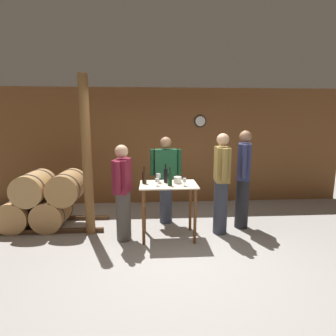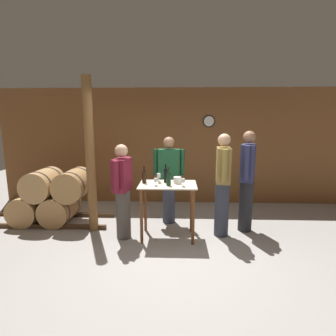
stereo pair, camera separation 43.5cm
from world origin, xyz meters
The scene contains 17 objects.
ground_plane centered at (0.00, 0.00, 0.00)m, with size 14.00×14.00×0.00m, color #9E9993.
back_wall centered at (0.00, 2.52, 1.35)m, with size 8.40×0.08×2.70m.
barrel_rack centered at (-2.40, 1.11, 0.51)m, with size 2.53×0.77×1.06m.
tasting_table centered at (-0.14, 0.53, 0.72)m, with size 0.94×0.63×0.93m.
wooden_post centered at (-1.50, 0.79, 1.35)m, with size 0.16×0.16×2.70m.
wine_bottle_far_left centered at (-0.53, 0.59, 1.04)m, with size 0.07×0.07×0.29m.
wine_bottle_left centered at (-0.18, 0.64, 1.05)m, with size 0.07×0.07×0.32m.
wine_bottle_center centered at (-0.12, 0.42, 1.04)m, with size 0.07×0.07×0.30m.
wine_glass_near_left centered at (-0.33, 0.41, 1.02)m, with size 0.06×0.06×0.12m.
wine_glass_near_center centered at (-0.30, 0.71, 1.03)m, with size 0.06×0.06×0.14m.
wine_glass_near_right centered at (-0.29, 0.61, 1.05)m, with size 0.06×0.06×0.16m.
wine_glass_far_side centered at (0.11, 0.38, 1.02)m, with size 0.06×0.06×0.13m.
ice_bucket centered at (0.02, 0.58, 0.98)m, with size 0.13×0.13×0.11m.
person_host centered at (-0.88, 0.48, 0.84)m, with size 0.29×0.58×1.59m.
person_visitor_with_scarf centered at (0.78, 0.65, 0.93)m, with size 0.25×0.59×1.75m.
person_visitor_bearded centered at (-0.14, 1.21, 0.88)m, with size 0.59×0.24×1.66m.
person_visitor_near_door centered at (1.24, 0.87, 0.95)m, with size 0.34×0.56×1.79m.
Camera 1 is at (-0.41, -3.65, 1.96)m, focal length 28.00 mm.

